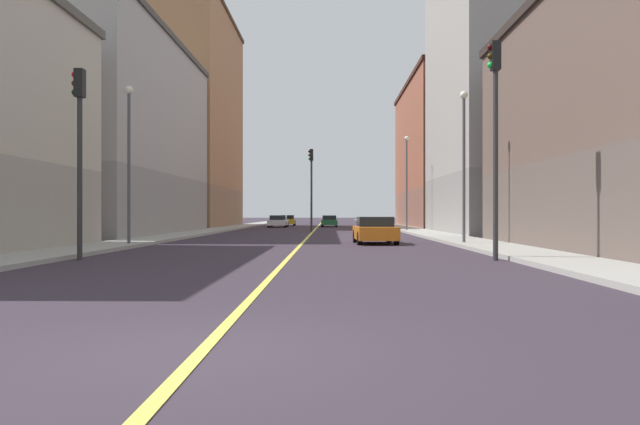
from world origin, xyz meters
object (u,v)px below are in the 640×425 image
building_left_far (448,155)px  street_lamp_left_far (407,173)px  traffic_light_right_near (79,137)px  building_right_midblock (112,135)px  street_lamp_right_near (129,148)px  car_green (329,221)px  car_yellow (288,221)px  traffic_light_median_far (311,179)px  car_white (278,221)px  building_right_distant (189,120)px  traffic_light_left_near (495,121)px  street_lamp_left_near (464,150)px  building_left_mid (504,71)px  car_orange (375,231)px

building_left_far → street_lamp_left_far: building_left_far is taller
traffic_light_right_near → street_lamp_left_far: 33.24m
building_right_midblock → street_lamp_right_near: size_ratio=3.31×
car_green → car_yellow: car_yellow is taller
traffic_light_median_far → car_white: traffic_light_median_far is taller
traffic_light_median_far → building_right_distant: bearing=127.7°
traffic_light_left_near → building_right_distant: bearing=113.7°
building_left_far → street_lamp_left_near: size_ratio=3.33×
building_right_midblock → street_lamp_left_near: (21.48, -14.23, -2.58)m
street_lamp_right_near → car_white: 38.55m
building_right_distant → car_yellow: size_ratio=5.35×
traffic_light_left_near → street_lamp_left_far: street_lamp_left_far is taller
building_left_far → building_right_midblock: size_ratio=1.00×
building_left_mid → car_green: bearing=118.6°
building_right_distant → traffic_light_median_far: bearing=-52.3°
traffic_light_right_near → car_white: size_ratio=1.32×
car_orange → building_left_far: bearing=73.6°
building_right_midblock → building_right_distant: (0.00, 23.23, 4.61)m
building_right_midblock → car_white: 25.46m
building_right_distant → traffic_light_left_near: bearing=-66.3°
traffic_light_right_near → street_lamp_left_far: size_ratio=0.80×
building_right_distant → street_lamp_left_near: 43.77m
building_right_distant → traffic_light_right_near: bearing=-81.0°
car_green → car_white: bearing=-158.3°
car_yellow → car_orange: bearing=-80.4°
building_right_midblock → traffic_light_right_near: building_right_midblock is taller
traffic_light_median_far → street_lamp_left_far: 7.81m
street_lamp_right_near → car_green: 41.52m
street_lamp_left_far → car_yellow: 26.44m
street_lamp_left_near → street_lamp_left_far: size_ratio=0.92×
building_right_midblock → car_green: building_right_midblock is taller
building_left_mid → car_yellow: size_ratio=5.44×
building_right_midblock → street_lamp_left_far: 22.64m
car_orange → car_yellow: 43.64m
car_orange → car_green: car_orange is taller
car_orange → car_yellow: size_ratio=0.95×
street_lamp_left_far → car_orange: bearing=-101.6°
building_right_midblock → car_white: size_ratio=5.04×
street_lamp_right_near → car_orange: bearing=14.5°
building_left_mid → building_left_far: (0.00, 20.76, -4.09)m
traffic_light_median_far → car_orange: traffic_light_median_far is taller
building_right_distant → building_left_mid: bearing=-37.7°
street_lamp_right_near → traffic_light_right_near: bearing=-82.8°
building_left_mid → traffic_light_median_far: 16.35m
building_right_distant → traffic_light_left_near: (20.47, -46.54, -7.20)m
building_left_mid → street_lamp_left_far: size_ratio=3.11×
traffic_light_left_near → car_green: bearing=96.2°
building_left_far → street_lamp_left_far: bearing=-112.1°
building_left_mid → traffic_light_right_near: 33.27m
building_left_mid → street_lamp_left_far: bearing=141.4°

